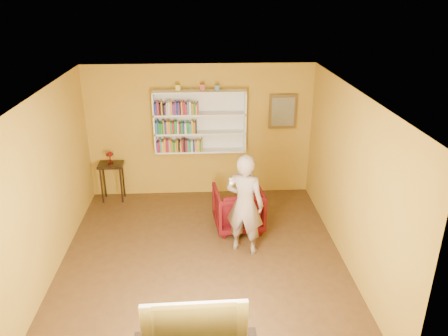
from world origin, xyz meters
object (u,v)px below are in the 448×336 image
Objects in this scene: bookshelf at (200,121)px; console_table at (111,170)px; television at (195,320)px; ruby_lustre at (110,155)px; person at (245,204)px; armchair at (238,208)px.

bookshelf is 2.03m from console_table.
console_table is at bearing 109.49° from television.
console_table is at bearing 116.57° from ruby_lustre.
television is at bearing -69.32° from console_table.
person is at bearing -72.35° from bookshelf.
bookshelf is at bearing 87.64° from television.
television is at bearing -91.17° from bookshelf.
ruby_lustre is (-1.79, -0.16, -0.62)m from bookshelf.
console_table is at bearing -174.92° from bookshelf.
ruby_lustre is 0.29× the size of armchair.
console_table is 0.72× the size of television.
person reaches higher than television.
ruby_lustre is 2.81m from armchair.
television is at bearing 95.52° from person.
ruby_lustre reaches higher than console_table.
ruby_lustre is at bearing 109.49° from television.
person reaches higher than ruby_lustre.
television is (-0.75, -3.26, 0.41)m from armchair.
console_table is at bearing -33.09° from armchair.
armchair is 0.89m from person.
bookshelf is 1.63× the size of television.
console_table is 3.19m from person.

